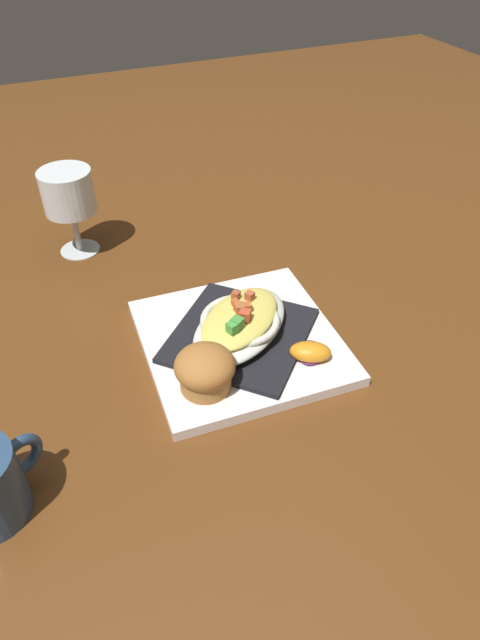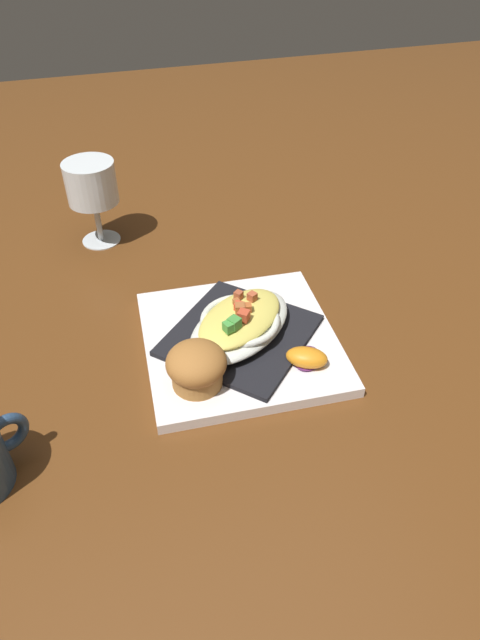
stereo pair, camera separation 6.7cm
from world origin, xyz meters
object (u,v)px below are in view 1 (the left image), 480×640
(square_plate, at_px, (240,341))
(muffin, at_px, (205,370))
(orange_garnish, at_px, (310,352))
(gratin_dish, at_px, (240,322))
(stemmed_glass, at_px, (69,196))

(square_plate, distance_m, muffin, 0.11)
(muffin, bearing_deg, orange_garnish, 177.23)
(orange_garnish, bearing_deg, square_plate, -47.45)
(gratin_dish, xyz_separation_m, muffin, (0.07, 0.07, 0.00))
(orange_garnish, bearing_deg, muffin, -2.77)
(gratin_dish, height_order, stemmed_glass, stemmed_glass)
(muffin, distance_m, stemmed_glass, 0.41)
(muffin, distance_m, orange_garnish, 0.14)
(square_plate, bearing_deg, gratin_dish, 73.70)
(gratin_dish, height_order, orange_garnish, gratin_dish)
(orange_garnish, bearing_deg, gratin_dish, -47.38)
(square_plate, distance_m, orange_garnish, 0.10)
(orange_garnish, relative_size, stemmed_glass, 0.45)
(gratin_dish, height_order, muffin, same)
(square_plate, relative_size, orange_garnish, 4.00)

